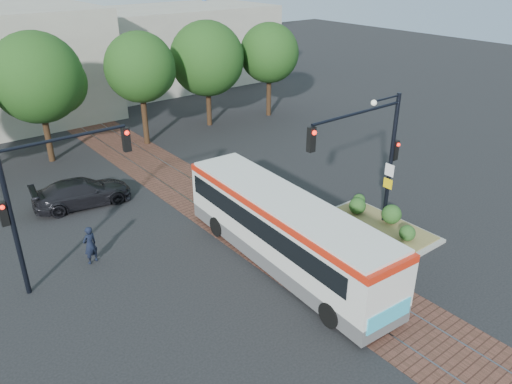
{
  "coord_description": "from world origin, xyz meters",
  "views": [
    {
      "loc": [
        -12.23,
        -13.17,
        11.43
      ],
      "look_at": [
        0.47,
        2.96,
        1.6
      ],
      "focal_mm": 35.0,
      "sensor_mm": 36.0,
      "label": 1
    }
  ],
  "objects_px": {
    "traffic_island": "(382,220)",
    "officer": "(90,245)",
    "parked_car": "(82,192)",
    "city_bus": "(284,228)",
    "signal_pole_left": "(41,191)",
    "signal_pole_main": "(375,146)"
  },
  "relations": [
    {
      "from": "traffic_island",
      "to": "parked_car",
      "type": "height_order",
      "value": "parked_car"
    },
    {
      "from": "traffic_island",
      "to": "parked_car",
      "type": "distance_m",
      "value": 14.65
    },
    {
      "from": "city_bus",
      "to": "signal_pole_main",
      "type": "height_order",
      "value": "signal_pole_main"
    },
    {
      "from": "city_bus",
      "to": "traffic_island",
      "type": "distance_m",
      "value": 5.72
    },
    {
      "from": "signal_pole_left",
      "to": "officer",
      "type": "relative_size",
      "value": 3.64
    },
    {
      "from": "signal_pole_left",
      "to": "city_bus",
      "type": "bearing_deg",
      "value": -29.62
    },
    {
      "from": "city_bus",
      "to": "parked_car",
      "type": "height_order",
      "value": "city_bus"
    },
    {
      "from": "city_bus",
      "to": "signal_pole_left",
      "type": "xyz_separation_m",
      "value": [
        -7.65,
        4.35,
        2.24
      ]
    },
    {
      "from": "signal_pole_main",
      "to": "signal_pole_left",
      "type": "xyz_separation_m",
      "value": [
        -12.23,
        4.8,
        -0.29
      ]
    },
    {
      "from": "signal_pole_left",
      "to": "officer",
      "type": "bearing_deg",
      "value": 17.99
    },
    {
      "from": "traffic_island",
      "to": "officer",
      "type": "distance_m",
      "value": 12.86
    },
    {
      "from": "officer",
      "to": "city_bus",
      "type": "bearing_deg",
      "value": 126.76
    },
    {
      "from": "signal_pole_main",
      "to": "officer",
      "type": "bearing_deg",
      "value": 153.69
    },
    {
      "from": "traffic_island",
      "to": "officer",
      "type": "height_order",
      "value": "officer"
    },
    {
      "from": "signal_pole_left",
      "to": "officer",
      "type": "xyz_separation_m",
      "value": [
        1.52,
        0.49,
        -3.04
      ]
    },
    {
      "from": "officer",
      "to": "parked_car",
      "type": "distance_m",
      "value": 5.56
    },
    {
      "from": "city_bus",
      "to": "signal_pole_main",
      "type": "bearing_deg",
      "value": -2.51
    },
    {
      "from": "signal_pole_main",
      "to": "parked_car",
      "type": "xyz_separation_m",
      "value": [
        -9.05,
        10.6,
        -3.47
      ]
    },
    {
      "from": "city_bus",
      "to": "officer",
      "type": "height_order",
      "value": "city_bus"
    },
    {
      "from": "signal_pole_left",
      "to": "parked_car",
      "type": "height_order",
      "value": "signal_pole_left"
    },
    {
      "from": "signal_pole_main",
      "to": "signal_pole_left",
      "type": "relative_size",
      "value": 1.0
    },
    {
      "from": "city_bus",
      "to": "signal_pole_left",
      "type": "bearing_deg",
      "value": 153.56
    }
  ]
}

